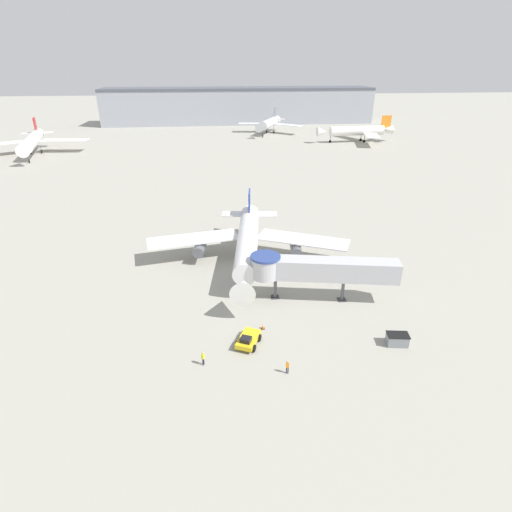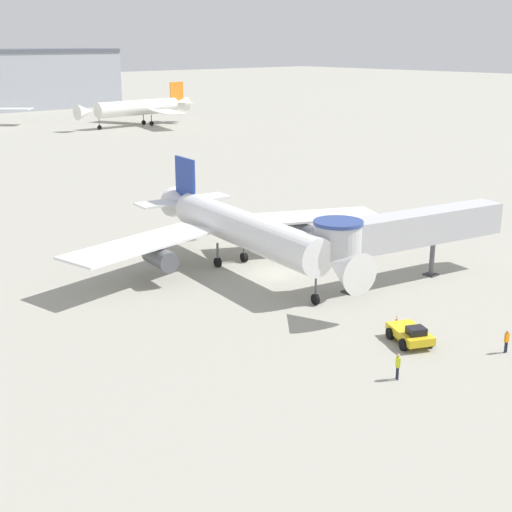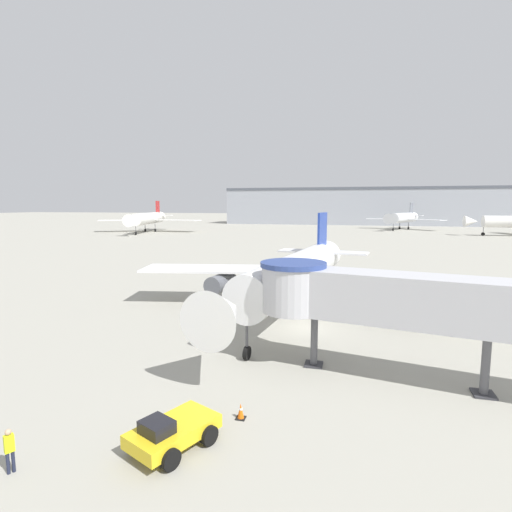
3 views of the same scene
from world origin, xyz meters
The scene contains 13 objects.
ground_plane centered at (0.00, 0.00, 0.00)m, with size 800.00×800.00×0.00m, color #9E9B8E.
main_airplane centered at (-1.17, 3.14, 3.84)m, with size 33.48×29.95×9.06m.
jet_bridge centered at (6.62, -8.78, 4.74)m, with size 19.75×6.71×6.43m.
pushback_tug_yellow centered at (-3.14, -17.77, 0.72)m, with size 3.36×4.18×1.50m.
service_container_gray centered at (14.09, -19.74, 0.71)m, with size 2.71×1.89×1.42m.
traffic_cone_near_nose centered at (-1.03, -14.91, 0.36)m, with size 0.45×0.45×0.74m.
traffic_cone_starboard_wing centered at (12.02, 3.52, 0.37)m, with size 0.47×0.47×0.77m.
ground_crew_marshaller centered at (-8.29, -20.66, 1.00)m, with size 0.34×0.39×1.74m.
ground_crew_wing_walker centered at (0.52, -23.01, 0.95)m, with size 0.34×0.23×1.64m.
background_jet_orange_tail centered at (55.25, 109.91, 4.54)m, with size 32.85×31.59×10.31m.
background_jet_red_tail centered at (-68.64, 97.79, 4.94)m, with size 36.94×37.08×11.31m.
background_jet_gray_tail centered at (21.70, 135.76, 4.69)m, with size 29.34×28.66×10.68m.
terminal_building centered at (10.81, 175.00, 9.07)m, with size 143.14×22.50×18.12m.
Camera 1 is at (-6.50, -55.04, 29.57)m, focal length 28.00 mm.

